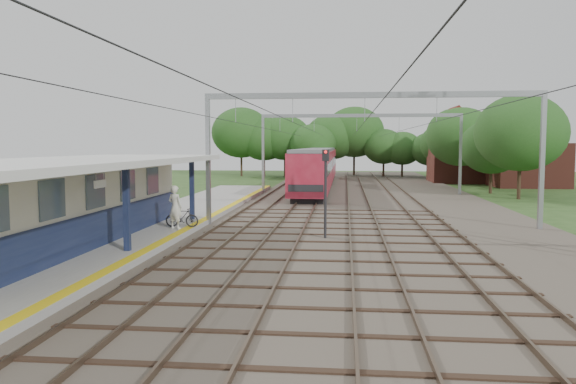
{
  "coord_description": "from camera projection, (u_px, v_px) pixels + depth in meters",
  "views": [
    {
      "loc": [
        2.23,
        -14.12,
        4.31
      ],
      "look_at": [
        -1.05,
        18.03,
        1.6
      ],
      "focal_mm": 35.0,
      "sensor_mm": 36.0,
      "label": 1
    }
  ],
  "objects": [
    {
      "name": "rail_tracks",
      "position": [
        336.0,
        198.0,
        44.16
      ],
      "size": [
        11.8,
        88.0,
        0.15
      ],
      "color": "brown",
      "rests_on": "ballast_bed"
    },
    {
      "name": "train",
      "position": [
        318.0,
        166.0,
        57.32
      ],
      "size": [
        2.95,
        36.76,
        3.88
      ],
      "color": "black",
      "rests_on": "ballast_bed"
    },
    {
      "name": "house_near",
      "position": [
        528.0,
        158.0,
        57.81
      ],
      "size": [
        7.0,
        6.12,
        7.89
      ],
      "color": "brown",
      "rests_on": "ground"
    },
    {
      "name": "platform",
      "position": [
        157.0,
        225.0,
        29.21
      ],
      "size": [
        5.0,
        52.0,
        0.35
      ],
      "primitive_type": "cube",
      "color": "gray",
      "rests_on": "ground"
    },
    {
      "name": "house_far",
      "position": [
        466.0,
        154.0,
        64.24
      ],
      "size": [
        8.0,
        6.12,
        8.66
      ],
      "color": "brown",
      "rests_on": "ground"
    },
    {
      "name": "canopy",
      "position": [
        77.0,
        163.0,
        21.01
      ],
      "size": [
        6.4,
        20.0,
        3.44
      ],
      "color": "#131C3C",
      "rests_on": "platform"
    },
    {
      "name": "ballast_bed",
      "position": [
        368.0,
        200.0,
        43.91
      ],
      "size": [
        18.0,
        90.0,
        0.1
      ],
      "primitive_type": "cube",
      "color": "#473D33",
      "rests_on": "ground"
    },
    {
      "name": "station_building",
      "position": [
        64.0,
        202.0,
        22.25
      ],
      "size": [
        3.41,
        18.0,
        3.4
      ],
      "color": "beige",
      "rests_on": "platform"
    },
    {
      "name": "catenary_system",
      "position": [
        362.0,
        128.0,
        38.84
      ],
      "size": [
        17.22,
        88.0,
        7.0
      ],
      "color": "gray",
      "rests_on": "ground"
    },
    {
      "name": "bicycle",
      "position": [
        182.0,
        217.0,
        27.06
      ],
      "size": [
        1.62,
        0.48,
        0.97
      ],
      "primitive_type": "imported",
      "rotation": [
        0.0,
        0.0,
        1.58
      ],
      "color": "black",
      "rests_on": "platform"
    },
    {
      "name": "yellow_stripe",
      "position": [
        199.0,
        222.0,
        28.96
      ],
      "size": [
        0.45,
        52.0,
        0.01
      ],
      "primitive_type": "cube",
      "color": "yellow",
      "rests_on": "platform"
    },
    {
      "name": "ground",
      "position": [
        258.0,
        311.0,
        14.58
      ],
      "size": [
        160.0,
        160.0,
        0.0
      ],
      "primitive_type": "plane",
      "color": "#2D4C1E",
      "rests_on": "ground"
    },
    {
      "name": "tree_band",
      "position": [
        358.0,
        140.0,
        70.41
      ],
      "size": [
        31.72,
        30.88,
        8.82
      ],
      "color": "#382619",
      "rests_on": "ground"
    },
    {
      "name": "signal_post",
      "position": [
        325.0,
        185.0,
        25.26
      ],
      "size": [
        0.32,
        0.28,
        4.11
      ],
      "rotation": [
        0.0,
        0.0,
        -0.27
      ],
      "color": "black",
      "rests_on": "ground"
    },
    {
      "name": "person",
      "position": [
        175.0,
        207.0,
        26.57
      ],
      "size": [
        0.88,
        0.75,
        2.06
      ],
      "primitive_type": "imported",
      "rotation": [
        0.0,
        0.0,
        2.74
      ],
      "color": "silver",
      "rests_on": "platform"
    }
  ]
}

